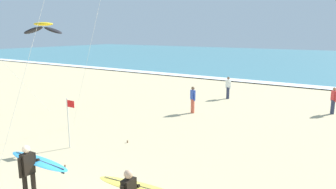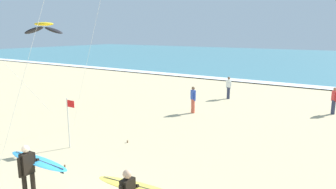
{
  "view_description": "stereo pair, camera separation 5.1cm",
  "coord_description": "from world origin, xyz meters",
  "px_view_note": "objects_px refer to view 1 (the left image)",
  "views": [
    {
      "loc": [
        6.52,
        -3.77,
        4.75
      ],
      "look_at": [
        -0.89,
        7.41,
        2.07
      ],
      "focal_mm": 33.72,
      "sensor_mm": 36.0,
      "label": 1
    },
    {
      "loc": [
        6.56,
        -3.74,
        4.75
      ],
      "look_at": [
        -0.89,
        7.41,
        2.07
      ],
      "focal_mm": 33.72,
      "sensor_mm": 36.0,
      "label": 2
    }
  ],
  "objects_px": {
    "surfer_trailing": "(33,166)",
    "bystander_white_top": "(228,88)",
    "kite_arc_golden_far": "(44,28)",
    "lifeguard_flag": "(69,119)",
    "bystander_red_top": "(333,100)",
    "bystander_blue_top": "(193,100)"
  },
  "relations": [
    {
      "from": "surfer_trailing",
      "to": "kite_arc_golden_far",
      "type": "xyz_separation_m",
      "value": [
        -8.14,
        6.43,
        3.89
      ]
    },
    {
      "from": "surfer_trailing",
      "to": "bystander_blue_top",
      "type": "xyz_separation_m",
      "value": [
        -1.1,
        11.16,
        -0.23
      ]
    },
    {
      "from": "bystander_red_top",
      "to": "kite_arc_golden_far",
      "type": "bearing_deg",
      "value": -147.09
    },
    {
      "from": "surfer_trailing",
      "to": "bystander_white_top",
      "type": "height_order",
      "value": "surfer_trailing"
    },
    {
      "from": "bystander_red_top",
      "to": "bystander_white_top",
      "type": "relative_size",
      "value": 1.0
    },
    {
      "from": "kite_arc_golden_far",
      "to": "bystander_white_top",
      "type": "xyz_separation_m",
      "value": [
        7.17,
        9.69,
        -4.12
      ]
    },
    {
      "from": "bystander_white_top",
      "to": "kite_arc_golden_far",
      "type": "bearing_deg",
      "value": -126.49
    },
    {
      "from": "lifeguard_flag",
      "to": "bystander_blue_top",
      "type": "bearing_deg",
      "value": 79.85
    },
    {
      "from": "surfer_trailing",
      "to": "kite_arc_golden_far",
      "type": "relative_size",
      "value": 0.43
    },
    {
      "from": "bystander_blue_top",
      "to": "bystander_red_top",
      "type": "height_order",
      "value": "same"
    },
    {
      "from": "surfer_trailing",
      "to": "bystander_blue_top",
      "type": "height_order",
      "value": "surfer_trailing"
    },
    {
      "from": "surfer_trailing",
      "to": "bystander_white_top",
      "type": "relative_size",
      "value": 1.47
    },
    {
      "from": "bystander_blue_top",
      "to": "bystander_white_top",
      "type": "relative_size",
      "value": 1.0
    },
    {
      "from": "bystander_red_top",
      "to": "surfer_trailing",
      "type": "bearing_deg",
      "value": -110.72
    },
    {
      "from": "bystander_white_top",
      "to": "lifeguard_flag",
      "type": "xyz_separation_m",
      "value": [
        -1.53,
        -12.81,
        0.45
      ]
    },
    {
      "from": "kite_arc_golden_far",
      "to": "bystander_white_top",
      "type": "relative_size",
      "value": 3.39
    },
    {
      "from": "bystander_red_top",
      "to": "bystander_blue_top",
      "type": "bearing_deg",
      "value": -148.08
    },
    {
      "from": "bystander_red_top",
      "to": "lifeguard_flag",
      "type": "relative_size",
      "value": 0.76
    },
    {
      "from": "kite_arc_golden_far",
      "to": "lifeguard_flag",
      "type": "height_order",
      "value": "kite_arc_golden_far"
    },
    {
      "from": "surfer_trailing",
      "to": "bystander_red_top",
      "type": "relative_size",
      "value": 1.47
    },
    {
      "from": "bystander_white_top",
      "to": "lifeguard_flag",
      "type": "bearing_deg",
      "value": -96.82
    },
    {
      "from": "bystander_blue_top",
      "to": "lifeguard_flag",
      "type": "relative_size",
      "value": 0.76
    }
  ]
}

